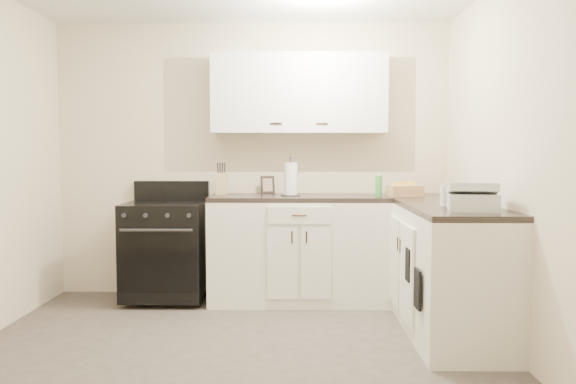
{
  "coord_description": "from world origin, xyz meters",
  "views": [
    {
      "loc": [
        0.38,
        -3.41,
        1.32
      ],
      "look_at": [
        0.34,
        0.85,
        1.02
      ],
      "focal_mm": 35.0,
      "sensor_mm": 36.0,
      "label": 1
    }
  ],
  "objects_px": {
    "stove": "(165,250)",
    "countertop_grill": "(473,202)",
    "knife_block": "(221,184)",
    "paper_towel": "(291,179)",
    "wicker_basket": "(405,191)"
  },
  "relations": [
    {
      "from": "stove",
      "to": "countertop_grill",
      "type": "xyz_separation_m",
      "value": [
        2.3,
        -1.24,
        0.54
      ]
    },
    {
      "from": "stove",
      "to": "knife_block",
      "type": "distance_m",
      "value": 0.76
    },
    {
      "from": "paper_towel",
      "to": "countertop_grill",
      "type": "relative_size",
      "value": 0.95
    },
    {
      "from": "knife_block",
      "to": "wicker_basket",
      "type": "xyz_separation_m",
      "value": [
        1.61,
        -0.17,
        -0.05
      ]
    },
    {
      "from": "stove",
      "to": "wicker_basket",
      "type": "bearing_deg",
      "value": -1.08
    },
    {
      "from": "wicker_basket",
      "to": "knife_block",
      "type": "bearing_deg",
      "value": 173.96
    },
    {
      "from": "wicker_basket",
      "to": "countertop_grill",
      "type": "relative_size",
      "value": 0.92
    },
    {
      "from": "stove",
      "to": "paper_towel",
      "type": "bearing_deg",
      "value": -0.42
    },
    {
      "from": "stove",
      "to": "knife_block",
      "type": "height_order",
      "value": "knife_block"
    },
    {
      "from": "paper_towel",
      "to": "wicker_basket",
      "type": "bearing_deg",
      "value": -1.82
    },
    {
      "from": "countertop_grill",
      "to": "stove",
      "type": "bearing_deg",
      "value": 162.7
    },
    {
      "from": "paper_towel",
      "to": "wicker_basket",
      "type": "xyz_separation_m",
      "value": [
        0.99,
        -0.03,
        -0.1
      ]
    },
    {
      "from": "paper_towel",
      "to": "wicker_basket",
      "type": "distance_m",
      "value": 0.99
    },
    {
      "from": "knife_block",
      "to": "countertop_grill",
      "type": "bearing_deg",
      "value": -35.54
    },
    {
      "from": "stove",
      "to": "wicker_basket",
      "type": "height_order",
      "value": "wicker_basket"
    }
  ]
}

